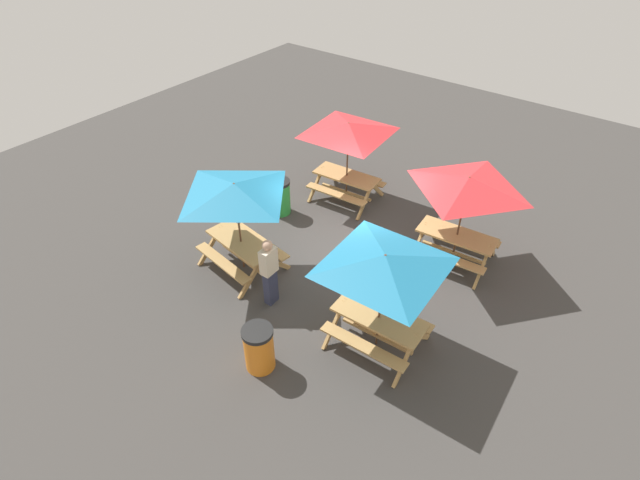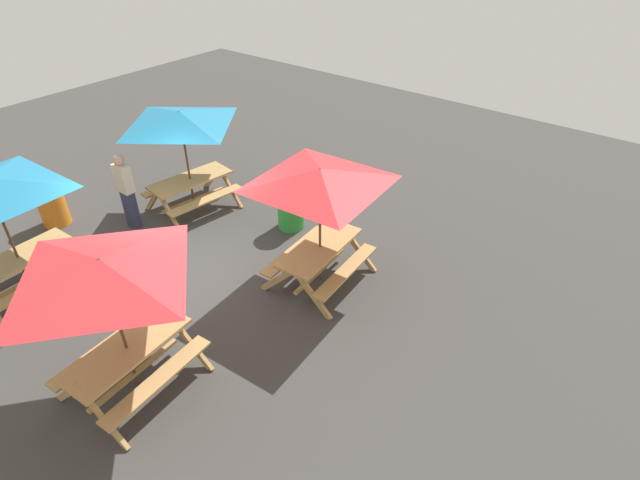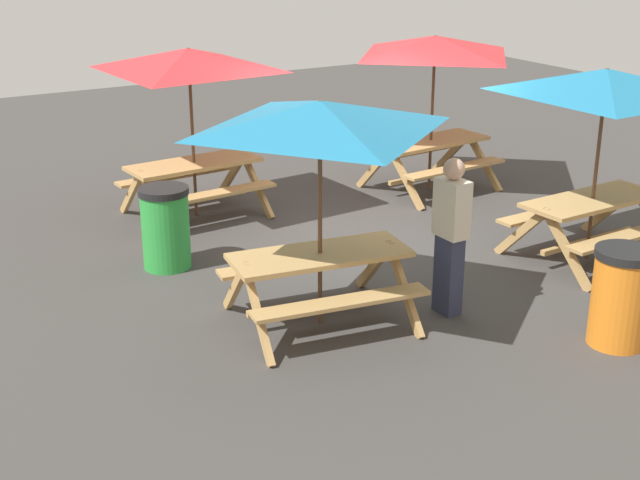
# 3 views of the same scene
# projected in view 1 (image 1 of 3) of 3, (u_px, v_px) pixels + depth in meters

# --- Properties ---
(ground_plane) EXTENTS (24.00, 24.00, 0.00)m
(ground_plane) POSITION_uv_depth(u_px,v_px,m) (349.00, 256.00, 12.07)
(ground_plane) COLOR #3D3A38
(ground_plane) RESTS_ON ground
(picnic_table_0) EXTENTS (2.27, 2.27, 2.34)m
(picnic_table_0) POSITION_uv_depth(u_px,v_px,m) (235.00, 196.00, 10.55)
(picnic_table_0) COLOR tan
(picnic_table_0) RESTS_ON ground
(picnic_table_1) EXTENTS (2.83, 2.83, 2.34)m
(picnic_table_1) POSITION_uv_depth(u_px,v_px,m) (384.00, 268.00, 8.73)
(picnic_table_1) COLOR tan
(picnic_table_1) RESTS_ON ground
(picnic_table_2) EXTENTS (2.82, 2.82, 2.34)m
(picnic_table_2) POSITION_uv_depth(u_px,v_px,m) (348.00, 134.00, 12.82)
(picnic_table_2) COLOR tan
(picnic_table_2) RESTS_ON ground
(picnic_table_3) EXTENTS (2.16, 2.16, 2.34)m
(picnic_table_3) POSITION_uv_depth(u_px,v_px,m) (467.00, 189.00, 10.75)
(picnic_table_3) COLOR tan
(picnic_table_3) RESTS_ON ground
(trash_bin_orange) EXTENTS (0.59, 0.59, 0.98)m
(trash_bin_orange) POSITION_uv_depth(u_px,v_px,m) (259.00, 348.00, 9.23)
(trash_bin_orange) COLOR orange
(trash_bin_orange) RESTS_ON ground
(trash_bin_green) EXTENTS (0.59, 0.59, 0.98)m
(trash_bin_green) POSITION_uv_depth(u_px,v_px,m) (280.00, 196.00, 13.24)
(trash_bin_green) COLOR green
(trash_bin_green) RESTS_ON ground
(person_standing) EXTENTS (0.23, 0.36, 1.67)m
(person_standing) POSITION_uv_depth(u_px,v_px,m) (269.00, 271.00, 10.34)
(person_standing) COLOR #2D334C
(person_standing) RESTS_ON ground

